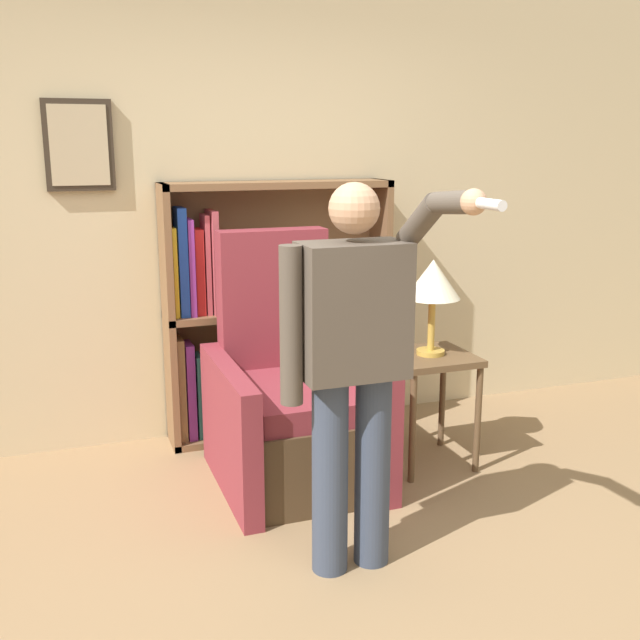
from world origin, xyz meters
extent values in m
plane|color=#937551|center=(0.00, 0.00, 0.00)|extent=(14.00, 14.00, 0.00)
cube|color=beige|center=(0.00, 2.03, 1.40)|extent=(8.00, 0.06, 2.80)
cube|color=#33281E|center=(-0.85, 1.98, 1.75)|extent=(0.36, 0.04, 0.49)
cube|color=tan|center=(-0.85, 1.96, 1.75)|extent=(0.30, 0.01, 0.43)
cube|color=brown|center=(-0.43, 1.85, 0.77)|extent=(0.04, 0.28, 1.54)
cube|color=brown|center=(0.90, 1.85, 0.77)|extent=(0.04, 0.28, 1.54)
cube|color=brown|center=(0.23, 1.98, 0.77)|extent=(1.37, 0.01, 1.54)
cube|color=brown|center=(0.23, 1.85, 0.02)|extent=(1.37, 0.28, 0.04)
cube|color=brown|center=(0.23, 1.85, 0.77)|extent=(1.37, 0.28, 0.04)
cube|color=brown|center=(0.23, 1.85, 1.52)|extent=(1.37, 0.28, 0.04)
cube|color=#9E7A47|center=(-0.38, 1.85, 0.35)|extent=(0.04, 0.16, 0.62)
cube|color=purple|center=(-0.33, 1.85, 0.33)|extent=(0.05, 0.18, 0.58)
cube|color=#337070|center=(-0.27, 1.85, 0.29)|extent=(0.04, 0.16, 0.50)
cube|color=#9E7A47|center=(-0.22, 1.85, 0.30)|extent=(0.05, 0.16, 0.51)
cube|color=white|center=(-0.17, 1.85, 0.28)|extent=(0.03, 0.19, 0.49)
cube|color=#238438|center=(-0.14, 1.85, 0.27)|extent=(0.03, 0.17, 0.45)
cube|color=orange|center=(-0.09, 1.85, 0.29)|extent=(0.04, 0.21, 0.49)
cube|color=gold|center=(-0.39, 1.85, 1.05)|extent=(0.02, 0.17, 0.51)
cube|color=#1E47B2|center=(-0.34, 1.85, 1.10)|extent=(0.05, 0.18, 0.62)
cube|color=purple|center=(-0.30, 1.85, 1.07)|extent=(0.03, 0.20, 0.55)
cube|color=red|center=(-0.25, 1.85, 1.04)|extent=(0.05, 0.16, 0.49)
cube|color=#BC4C56|center=(-0.20, 1.85, 1.08)|extent=(0.03, 0.16, 0.57)
cube|color=#BC4C56|center=(-0.16, 1.85, 1.09)|extent=(0.03, 0.23, 0.60)
cube|color=#4C3823|center=(0.10, 1.14, 0.21)|extent=(0.60, 0.86, 0.43)
cube|color=maroon|center=(0.10, 1.10, 0.49)|extent=(0.56, 0.74, 0.12)
cube|color=maroon|center=(0.10, 1.53, 0.76)|extent=(0.60, 0.16, 1.09)
cube|color=maroon|center=(-0.25, 1.14, 0.34)|extent=(0.10, 0.94, 0.68)
cube|color=maroon|center=(0.45, 1.14, 0.34)|extent=(0.10, 0.94, 0.68)
cylinder|color=#384256|center=(-0.03, 0.28, 0.42)|extent=(0.15, 0.15, 0.85)
cylinder|color=#384256|center=(0.17, 0.28, 0.42)|extent=(0.15, 0.15, 0.85)
cube|color=#51473D|center=(0.07, 0.28, 1.12)|extent=(0.43, 0.24, 0.54)
sphere|color=tan|center=(0.07, 0.28, 1.52)|extent=(0.20, 0.20, 0.20)
cylinder|color=#51473D|center=(-0.19, 0.28, 1.08)|extent=(0.09, 0.09, 0.63)
cylinder|color=#51473D|center=(0.30, 0.17, 1.47)|extent=(0.09, 0.28, 0.23)
cylinder|color=#51473D|center=(0.30, -0.08, 1.56)|extent=(0.08, 0.27, 0.10)
sphere|color=tan|center=(0.30, -0.21, 1.57)|extent=(0.09, 0.09, 0.09)
cylinder|color=white|center=(0.30, -0.30, 1.57)|extent=(0.04, 0.15, 0.04)
cube|color=brown|center=(0.87, 1.11, 0.62)|extent=(0.45, 0.45, 0.04)
cylinder|color=brown|center=(0.68, 0.92, 0.30)|extent=(0.04, 0.04, 0.60)
cylinder|color=brown|center=(1.07, 0.92, 0.30)|extent=(0.04, 0.04, 0.60)
cylinder|color=brown|center=(0.68, 1.31, 0.30)|extent=(0.04, 0.04, 0.60)
cylinder|color=brown|center=(1.07, 1.31, 0.30)|extent=(0.04, 0.04, 0.60)
cylinder|color=gold|center=(0.87, 1.11, 0.65)|extent=(0.15, 0.15, 0.02)
cylinder|color=gold|center=(0.87, 1.11, 0.80)|extent=(0.04, 0.04, 0.29)
cone|color=beige|center=(0.87, 1.11, 1.05)|extent=(0.30, 0.30, 0.21)
camera|label=1|loc=(-1.03, -2.38, 1.76)|focal=42.00mm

